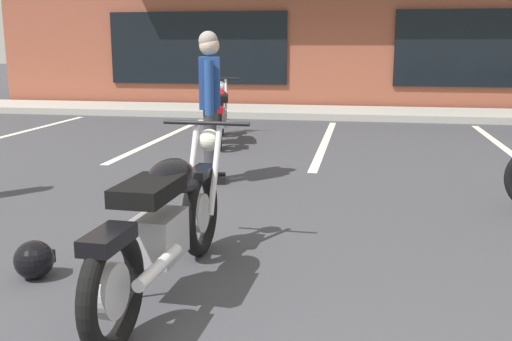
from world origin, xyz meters
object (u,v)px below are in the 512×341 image
Objects in this scene: motorcycle_foreground_classic at (166,221)px; person_in_black_shirt at (210,98)px; motorcycle_black_cruiser at (220,113)px; helmet_on_pavement at (34,260)px.

person_in_black_shirt is (-0.50, 3.01, 0.49)m from motorcycle_foreground_classic.
helmet_on_pavement is at bearing -88.69° from motorcycle_black_cruiser.
motorcycle_foreground_classic is 5.88m from motorcycle_black_cruiser.
motorcycle_black_cruiser is at bearing 100.53° from motorcycle_foreground_classic.
motorcycle_foreground_classic is 1.00m from helmet_on_pavement.
motorcycle_black_cruiser is 2.87m from person_in_black_shirt.
motorcycle_black_cruiser is at bearing 91.31° from helmet_on_pavement.
helmet_on_pavement is (-0.45, -2.95, -0.82)m from person_in_black_shirt.
motorcycle_foreground_classic is at bearing -79.47° from motorcycle_black_cruiser.
person_in_black_shirt is at bearing 81.40° from helmet_on_pavement.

